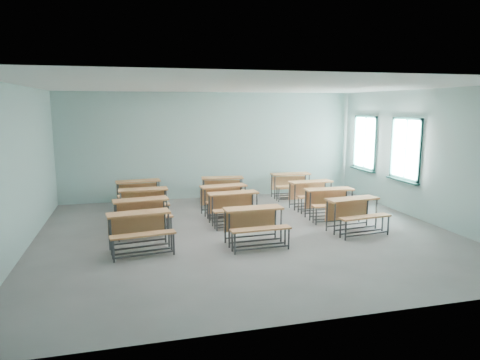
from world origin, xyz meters
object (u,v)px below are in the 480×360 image
at_px(desk_unit_r0c2, 355,210).
at_px(desk_unit_r0c1, 255,221).
at_px(desk_unit_r3c2, 292,182).
at_px(desk_unit_r1c2, 331,199).
at_px(desk_unit_r1c0, 142,211).
at_px(desk_unit_r2c1, 225,195).
at_px(desk_unit_r3c0, 139,190).
at_px(desk_unit_r3c1, 223,186).
at_px(desk_unit_r1c1, 234,203).
at_px(desk_unit_r0c0, 140,226).
at_px(desk_unit_r2c0, 144,199).
at_px(desk_unit_r2c2, 312,191).

bearing_deg(desk_unit_r0c2, desk_unit_r0c1, -179.30).
height_order(desk_unit_r0c2, desk_unit_r3c2, same).
bearing_deg(desk_unit_r1c2, desk_unit_r1c0, -176.39).
relative_size(desk_unit_r1c0, desk_unit_r2c1, 1.00).
bearing_deg(desk_unit_r0c1, desk_unit_r3c0, 117.75).
height_order(desk_unit_r3c0, desk_unit_r3c1, same).
relative_size(desk_unit_r2c1, desk_unit_r3c1, 1.01).
distance_m(desk_unit_r1c2, desk_unit_r3c1, 3.26).
distance_m(desk_unit_r1c1, desk_unit_r3c0, 3.14).
xyz_separation_m(desk_unit_r0c1, desk_unit_r1c1, (-0.03, 1.62, 0.00)).
distance_m(desk_unit_r1c0, desk_unit_r3c0, 2.48).
bearing_deg(desk_unit_r0c0, desk_unit_r3c1, 48.90).
bearing_deg(desk_unit_r0c0, desk_unit_r1c2, 7.81).
xyz_separation_m(desk_unit_r1c2, desk_unit_r3c0, (-4.60, 2.42, 0.00)).
distance_m(desk_unit_r0c1, desk_unit_r0c2, 2.44).
xyz_separation_m(desk_unit_r0c0, desk_unit_r3c2, (4.62, 3.84, 0.00)).
bearing_deg(desk_unit_r0c2, desk_unit_r3c1, 115.91).
relative_size(desk_unit_r1c1, desk_unit_r3c2, 1.02).
relative_size(desk_unit_r1c0, desk_unit_r2c0, 1.06).
xyz_separation_m(desk_unit_r2c0, desk_unit_r3c1, (2.28, 1.24, 0.00)).
bearing_deg(desk_unit_r2c2, desk_unit_r3c0, 160.35).
distance_m(desk_unit_r0c0, desk_unit_r1c0, 1.22).
xyz_separation_m(desk_unit_r0c2, desk_unit_r2c1, (-2.48, 2.26, 0.00)).
distance_m(desk_unit_r0c1, desk_unit_r3c2, 4.66).
bearing_deg(desk_unit_r2c1, desk_unit_r2c2, -6.33).
relative_size(desk_unit_r0c0, desk_unit_r2c1, 1.01).
xyz_separation_m(desk_unit_r0c0, desk_unit_r0c1, (2.27, -0.18, 0.00)).
relative_size(desk_unit_r1c1, desk_unit_r1c2, 1.00).
bearing_deg(desk_unit_r3c2, desk_unit_r3c1, -173.83).
xyz_separation_m(desk_unit_r0c2, desk_unit_r3c2, (-0.07, 3.71, 0.00)).
relative_size(desk_unit_r0c1, desk_unit_r1c0, 0.95).
height_order(desk_unit_r0c0, desk_unit_r1c1, same).
xyz_separation_m(desk_unit_r0c0, desk_unit_r3c1, (2.43, 3.66, 0.00)).
bearing_deg(desk_unit_r3c2, desk_unit_r0c0, -138.72).
height_order(desk_unit_r1c2, desk_unit_r2c0, same).
xyz_separation_m(desk_unit_r0c1, desk_unit_r3c0, (-2.20, 3.89, 0.00)).
distance_m(desk_unit_r0c2, desk_unit_r2c2, 2.28).
height_order(desk_unit_r2c0, desk_unit_r2c2, same).
height_order(desk_unit_r1c1, desk_unit_r2c0, same).
relative_size(desk_unit_r0c2, desk_unit_r2c2, 1.03).
height_order(desk_unit_r1c1, desk_unit_r1c2, same).
distance_m(desk_unit_r0c2, desk_unit_r2c0, 5.08).
height_order(desk_unit_r1c0, desk_unit_r3c1, same).
bearing_deg(desk_unit_r0c2, desk_unit_r1c0, 160.02).
bearing_deg(desk_unit_r0c1, desk_unit_r0c2, 5.56).
bearing_deg(desk_unit_r0c0, desk_unit_r2c1, 39.67).
height_order(desk_unit_r2c2, desk_unit_r3c1, same).
xyz_separation_m(desk_unit_r1c1, desk_unit_r3c2, (2.39, 2.40, 0.00)).
relative_size(desk_unit_r2c2, desk_unit_r3c2, 1.03).
xyz_separation_m(desk_unit_r2c2, desk_unit_r3c0, (-4.61, 1.29, 0.00)).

